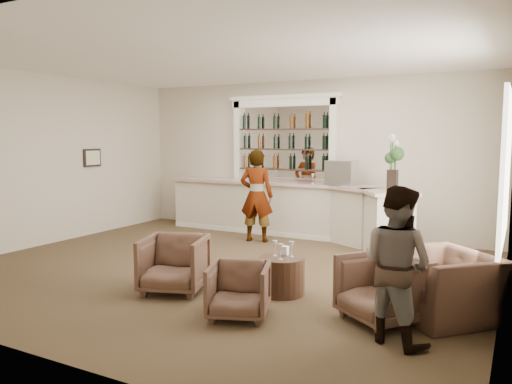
% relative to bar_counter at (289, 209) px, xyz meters
% --- Properties ---
extents(ground, '(8.00, 8.00, 0.00)m').
position_rel_bar_counter_xyz_m(ground, '(0.16, -3.00, -0.57)').
color(ground, brown).
rests_on(ground, ground).
extents(room_shell, '(8.04, 7.02, 3.32)m').
position_rel_bar_counter_xyz_m(room_shell, '(0.33, -2.29, 1.77)').
color(room_shell, beige).
rests_on(room_shell, ground).
extents(bar_counter, '(5.72, 1.80, 1.14)m').
position_rel_bar_counter_xyz_m(bar_counter, '(0.00, 0.00, 0.00)').
color(bar_counter, silver).
rests_on(bar_counter, ground).
extents(back_bar_alcove, '(2.64, 0.25, 3.00)m').
position_rel_bar_counter_xyz_m(back_bar_alcove, '(-0.34, 0.41, 1.46)').
color(back_bar_alcove, white).
rests_on(back_bar_alcove, ground).
extents(cocktail_table, '(0.61, 0.61, 0.50)m').
position_rel_bar_counter_xyz_m(cocktail_table, '(1.56, -3.66, -0.32)').
color(cocktail_table, '#44281D').
rests_on(cocktail_table, ground).
extents(sommelier, '(0.75, 0.58, 1.85)m').
position_rel_bar_counter_xyz_m(sommelier, '(-0.34, -0.82, 0.35)').
color(sommelier, gray).
rests_on(sommelier, ground).
extents(guest, '(0.95, 0.86, 1.61)m').
position_rel_bar_counter_xyz_m(guest, '(3.25, -4.53, 0.23)').
color(guest, gray).
rests_on(guest, ground).
extents(armchair_left, '(1.04, 1.06, 0.76)m').
position_rel_bar_counter_xyz_m(armchair_left, '(0.22, -4.25, -0.19)').
color(armchair_left, brown).
rests_on(armchair_left, ground).
extents(armchair_center, '(0.88, 0.89, 0.64)m').
position_rel_bar_counter_xyz_m(armchair_center, '(1.49, -4.68, -0.26)').
color(armchair_center, brown).
rests_on(armchair_center, ground).
extents(armchair_right, '(1.15, 1.15, 0.76)m').
position_rel_bar_counter_xyz_m(armchair_right, '(2.99, -4.03, -0.19)').
color(armchair_right, brown).
rests_on(armchair_right, ground).
extents(armchair_far, '(1.54, 1.54, 0.76)m').
position_rel_bar_counter_xyz_m(armchair_far, '(3.56, -3.54, -0.20)').
color(armchair_far, brown).
rests_on(armchair_far, ground).
extents(espresso_machine, '(0.57, 0.48, 0.49)m').
position_rel_bar_counter_xyz_m(espresso_machine, '(1.15, -0.01, 0.81)').
color(espresso_machine, silver).
rests_on(espresso_machine, bar_counter).
extents(flower_vase, '(0.26, 0.26, 0.99)m').
position_rel_bar_counter_xyz_m(flower_vase, '(2.30, -0.64, 1.12)').
color(flower_vase, black).
rests_on(flower_vase, bar_counter).
extents(wine_glass_bar_left, '(0.07, 0.07, 0.21)m').
position_rel_bar_counter_xyz_m(wine_glass_bar_left, '(-0.80, -0.04, 0.67)').
color(wine_glass_bar_left, white).
rests_on(wine_glass_bar_left, bar_counter).
extents(wine_glass_bar_right, '(0.07, 0.07, 0.21)m').
position_rel_bar_counter_xyz_m(wine_glass_bar_right, '(0.55, -0.04, 0.67)').
color(wine_glass_bar_right, white).
rests_on(wine_glass_bar_right, bar_counter).
extents(wine_glass_tbl_a, '(0.07, 0.07, 0.21)m').
position_rel_bar_counter_xyz_m(wine_glass_tbl_a, '(1.44, -3.63, 0.03)').
color(wine_glass_tbl_a, white).
rests_on(wine_glass_tbl_a, cocktail_table).
extents(wine_glass_tbl_b, '(0.07, 0.07, 0.21)m').
position_rel_bar_counter_xyz_m(wine_glass_tbl_b, '(1.66, -3.58, 0.03)').
color(wine_glass_tbl_b, white).
rests_on(wine_glass_tbl_b, cocktail_table).
extents(wine_glass_tbl_c, '(0.07, 0.07, 0.21)m').
position_rel_bar_counter_xyz_m(wine_glass_tbl_c, '(1.60, -3.79, 0.03)').
color(wine_glass_tbl_c, white).
rests_on(wine_glass_tbl_c, cocktail_table).
extents(napkin_holder, '(0.08, 0.08, 0.12)m').
position_rel_bar_counter_xyz_m(napkin_holder, '(1.54, -3.52, -0.01)').
color(napkin_holder, white).
rests_on(napkin_holder, cocktail_table).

